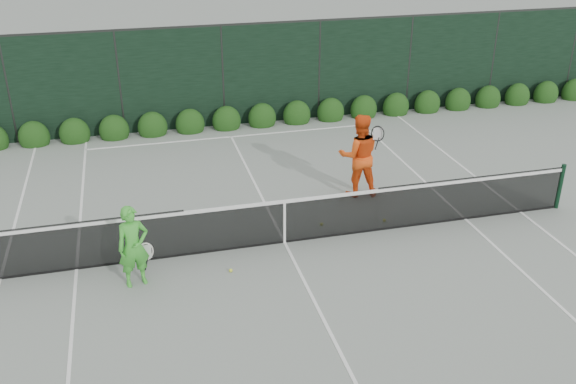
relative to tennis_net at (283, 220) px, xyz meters
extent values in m
plane|color=gray|center=(0.02, 0.00, -0.53)|extent=(80.00, 80.00, 0.00)
cylinder|color=#11341F|center=(6.42, 0.00, 0.00)|extent=(0.10, 0.10, 1.07)
cube|color=black|center=(-4.18, 0.00, -0.02)|extent=(4.40, 0.01, 1.02)
cube|color=black|center=(0.02, 0.00, -0.05)|extent=(4.00, 0.01, 0.96)
cube|color=black|center=(4.22, 0.00, -0.02)|extent=(4.40, 0.01, 1.02)
cube|color=white|center=(0.02, 0.00, 0.41)|extent=(12.80, 0.03, 0.07)
cube|color=black|center=(0.02, 0.00, -0.51)|extent=(12.80, 0.02, 0.04)
cube|color=white|center=(0.02, 0.00, -0.07)|extent=(0.05, 0.03, 0.91)
imported|color=green|center=(-2.98, -0.77, 0.25)|extent=(0.64, 0.50, 1.57)
torus|color=silver|center=(-2.78, -0.67, 0.05)|extent=(0.30, 0.08, 0.30)
cylinder|color=black|center=(-2.78, -0.67, -0.19)|extent=(0.10, 0.03, 0.30)
imported|color=#F55014|center=(2.27, 1.82, 0.46)|extent=(1.08, 0.90, 1.98)
torus|color=black|center=(2.62, 1.62, 1.04)|extent=(0.28, 0.17, 0.30)
cylinder|color=black|center=(2.62, 1.62, 0.80)|extent=(0.10, 0.03, 0.30)
cube|color=white|center=(-5.46, 0.00, -0.53)|extent=(0.06, 23.77, 0.01)
cube|color=white|center=(5.51, 0.00, -0.53)|extent=(0.06, 23.77, 0.01)
cube|color=white|center=(-4.09, 0.00, -0.53)|extent=(0.06, 23.77, 0.01)
cube|color=white|center=(4.14, 0.00, -0.53)|extent=(0.06, 23.77, 0.01)
cube|color=white|center=(0.02, 11.88, -0.53)|extent=(11.03, 0.06, 0.01)
cube|color=white|center=(0.02, 6.40, -0.53)|extent=(8.23, 0.06, 0.01)
cube|color=white|center=(0.02, 0.00, -0.53)|extent=(0.06, 12.80, 0.01)
cube|color=black|center=(0.02, 7.50, 0.97)|extent=(32.00, 0.06, 3.00)
cube|color=#262826|center=(0.02, 7.50, 2.50)|extent=(32.00, 0.06, 0.06)
cylinder|color=#262826|center=(-5.98, 7.50, 0.97)|extent=(0.08, 0.08, 3.00)
cylinder|color=#262826|center=(-2.98, 7.50, 0.97)|extent=(0.08, 0.08, 3.00)
cylinder|color=#262826|center=(0.02, 7.50, 0.97)|extent=(0.08, 0.08, 3.00)
cylinder|color=#262826|center=(3.02, 7.50, 0.97)|extent=(0.08, 0.08, 3.00)
cylinder|color=#262826|center=(6.02, 7.50, 0.97)|extent=(0.08, 0.08, 3.00)
cylinder|color=#262826|center=(9.02, 7.50, 0.97)|extent=(0.08, 0.08, 3.00)
cylinder|color=#262826|center=(12.02, 7.50, 0.97)|extent=(0.08, 0.08, 3.00)
ellipsoid|color=black|center=(-5.48, 7.15, -0.30)|extent=(0.86, 0.65, 0.94)
ellipsoid|color=black|center=(-4.38, 7.15, -0.30)|extent=(0.86, 0.65, 0.94)
ellipsoid|color=black|center=(-3.28, 7.15, -0.30)|extent=(0.86, 0.65, 0.94)
ellipsoid|color=black|center=(-2.18, 7.15, -0.30)|extent=(0.86, 0.65, 0.94)
ellipsoid|color=black|center=(-1.08, 7.15, -0.30)|extent=(0.86, 0.65, 0.94)
ellipsoid|color=black|center=(0.02, 7.15, -0.30)|extent=(0.86, 0.65, 0.94)
ellipsoid|color=black|center=(1.12, 7.15, -0.30)|extent=(0.86, 0.65, 0.94)
ellipsoid|color=black|center=(2.22, 7.15, -0.30)|extent=(0.86, 0.65, 0.94)
ellipsoid|color=black|center=(3.32, 7.15, -0.30)|extent=(0.86, 0.65, 0.94)
ellipsoid|color=black|center=(4.42, 7.15, -0.30)|extent=(0.86, 0.65, 0.94)
ellipsoid|color=black|center=(5.52, 7.15, -0.30)|extent=(0.86, 0.65, 0.94)
ellipsoid|color=black|center=(6.62, 7.15, -0.30)|extent=(0.86, 0.65, 0.94)
ellipsoid|color=black|center=(7.72, 7.15, -0.30)|extent=(0.86, 0.65, 0.94)
ellipsoid|color=black|center=(8.82, 7.15, -0.30)|extent=(0.86, 0.65, 0.94)
ellipsoid|color=black|center=(9.92, 7.15, -0.30)|extent=(0.86, 0.65, 0.94)
ellipsoid|color=black|center=(11.02, 7.15, -0.30)|extent=(0.86, 0.65, 0.94)
ellipsoid|color=black|center=(12.12, 7.15, -0.30)|extent=(0.86, 0.65, 0.94)
sphere|color=yellow|center=(0.98, 0.52, -0.50)|extent=(0.07, 0.07, 0.07)
sphere|color=yellow|center=(2.36, 0.34, -0.50)|extent=(0.07, 0.07, 0.07)
sphere|color=yellow|center=(-1.24, -0.83, -0.50)|extent=(0.07, 0.07, 0.07)
camera|label=1|loc=(-2.77, -11.13, 6.09)|focal=40.00mm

